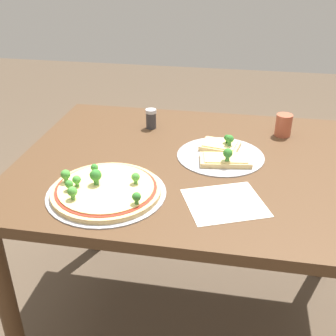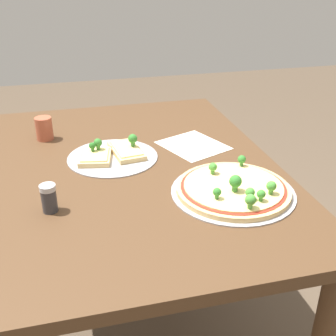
{
  "view_description": "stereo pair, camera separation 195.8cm",
  "coord_description": "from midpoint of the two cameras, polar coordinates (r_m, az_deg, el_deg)",
  "views": [
    {
      "loc": [
        -0.12,
        1.26,
        1.43
      ],
      "look_at": [
        0.09,
        0.1,
        0.79
      ],
      "focal_mm": 45.0,
      "sensor_mm": 36.0,
      "label": 1
    },
    {
      "loc": [
        1.21,
        -0.18,
        1.37
      ],
      "look_at": [
        0.09,
        0.1,
        0.79
      ],
      "focal_mm": 45.0,
      "sensor_mm": 36.0,
      "label": 2
    }
  ],
  "objects": [
    {
      "name": "ground_plane",
      "position": [
        1.6,
        31.12,
        -39.75
      ],
      "size": [
        8.0,
        8.0,
        0.0
      ],
      "primitive_type": "plane",
      "color": "brown"
    },
    {
      "name": "dining_table",
      "position": [
        1.06,
        41.05,
        -24.03
      ],
      "size": [
        1.23,
        0.92,
        0.77
      ],
      "color": "#4C331E",
      "rests_on": "ground_plane"
    },
    {
      "name": "pizza_tray_whole",
      "position": [
        0.74,
        34.59,
        -35.62
      ],
      "size": [
        0.35,
        0.35,
        0.07
      ],
      "color": "#A3A3A8",
      "rests_on": "dining_table"
    },
    {
      "name": "pizza_tray_slice",
      "position": [
        1.05,
        45.23,
        -17.62
      ],
      "size": [
        0.3,
        0.3,
        0.07
      ],
      "color": "#A3A3A8",
      "rests_on": "dining_table"
    },
    {
      "name": "drinking_cup",
      "position": [
        1.3,
        48.55,
        -9.13
      ],
      "size": [
        0.06,
        0.06,
        0.08
      ],
      "primitive_type": "cylinder",
      "color": "#AD5138",
      "rests_on": "dining_table"
    },
    {
      "name": "condiment_shaker",
      "position": [
        1.04,
        26.67,
        -9.64
      ],
      "size": [
        0.04,
        0.04,
        0.08
      ],
      "color": "#333338",
      "rests_on": "dining_table"
    },
    {
      "name": "paper_menu",
      "position": [
        0.95,
        56.3,
        -29.46
      ],
      "size": [
        0.27,
        0.26,
        0.0
      ],
      "primitive_type": "cube",
      "rotation": [
        0.0,
        0.0,
        0.39
      ],
      "color": "silver",
      "rests_on": "dining_table"
    }
  ]
}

